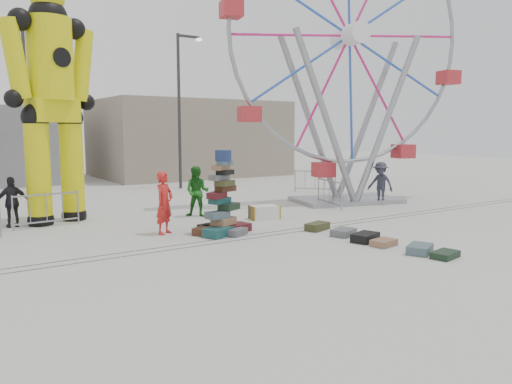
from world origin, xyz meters
TOP-DOWN VIEW (x-y plane):
  - ground at (0.00, 0.00)m, footprint 90.00×90.00m
  - track_line_near at (0.00, 0.60)m, footprint 40.00×0.04m
  - track_line_far at (0.00, 1.00)m, footprint 40.00×0.04m
  - building_right at (7.00, 20.00)m, footprint 12.00×8.00m
  - lamp_post_right at (3.09, 13.00)m, footprint 1.41×0.25m
  - lamp_post_left at (-3.91, 15.00)m, footprint 1.41×0.25m
  - suitcase_tower at (-0.93, 1.70)m, footprint 1.89×1.63m
  - crash_test_dummy at (-4.65, 6.30)m, footprint 3.21×1.51m
  - ferris_wheel at (6.80, 4.47)m, footprint 10.34×3.62m
  - steamer_trunk at (1.50, 3.00)m, footprint 1.10×0.78m
  - row_case_0 at (1.75, 0.48)m, footprint 0.92×0.67m
  - row_case_1 at (1.84, -0.59)m, footprint 0.89×0.76m
  - row_case_2 at (1.80, -1.49)m, footprint 0.96×0.75m
  - row_case_3 at (1.83, -2.14)m, footprint 0.76×0.59m
  - row_case_4 at (1.97, -3.20)m, footprint 0.95×0.82m
  - row_case_5 at (2.10, -3.84)m, footprint 0.82×0.59m
  - barricade_dummy_c at (-5.11, 5.68)m, footprint 2.00×0.28m
  - barricade_wheel_front at (5.28, 3.85)m, footprint 0.60×1.96m
  - barricade_wheel_back at (7.86, 7.78)m, footprint 1.37×1.59m
  - pedestrian_red at (-2.41, 2.57)m, footprint 0.82×0.74m
  - pedestrian_green at (-0.23, 4.71)m, footprint 1.11×1.09m
  - pedestrian_black at (-6.02, 6.19)m, footprint 0.97×0.45m
  - pedestrian_grey at (7.53, 3.20)m, footprint 0.91×1.26m

SIDE VIEW (x-z plane):
  - ground at x=0.00m, z-range 0.00..0.00m
  - track_line_near at x=0.00m, z-range 0.00..0.01m
  - track_line_far at x=0.00m, z-range 0.00..0.01m
  - row_case_5 at x=2.10m, z-range 0.00..0.16m
  - row_case_3 at x=1.83m, z-range 0.00..0.18m
  - row_case_1 at x=1.84m, z-range 0.00..0.21m
  - row_case_4 at x=1.97m, z-range 0.00..0.22m
  - row_case_0 at x=1.75m, z-range 0.00..0.23m
  - row_case_2 at x=1.80m, z-range 0.00..0.24m
  - steamer_trunk at x=1.50m, z-range 0.00..0.47m
  - barricade_dummy_c at x=-5.11m, z-range 0.00..1.10m
  - barricade_wheel_front at x=5.28m, z-range 0.00..1.10m
  - barricade_wheel_back at x=7.86m, z-range 0.00..1.10m
  - suitcase_tower at x=-0.93m, z-range -0.55..1.95m
  - pedestrian_black at x=-6.02m, z-range 0.00..1.62m
  - pedestrian_grey at x=7.53m, z-range 0.00..1.77m
  - pedestrian_green at x=-0.23m, z-range 0.00..1.80m
  - pedestrian_red at x=-2.41m, z-range 0.00..1.87m
  - building_right at x=7.00m, z-range 0.00..5.00m
  - crash_test_dummy at x=-4.65m, z-range 0.22..8.33m
  - lamp_post_right at x=3.09m, z-range 0.48..8.48m
  - lamp_post_left at x=-3.91m, z-range 0.48..8.48m
  - ferris_wheel at x=6.80m, z-range -0.09..12.24m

